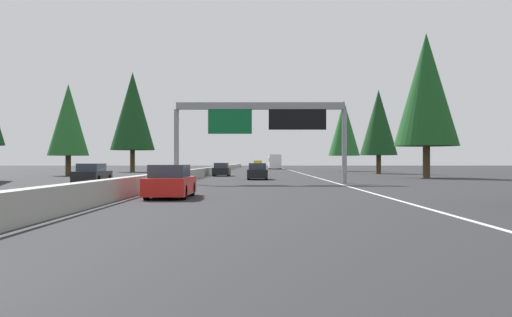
% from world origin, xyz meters
% --- Properties ---
extents(ground_plane, '(320.00, 320.00, 0.00)m').
position_xyz_m(ground_plane, '(60.00, 0.00, 0.00)').
color(ground_plane, '#262628').
extents(median_barrier, '(180.00, 0.56, 0.90)m').
position_xyz_m(median_barrier, '(80.00, 0.30, 0.45)').
color(median_barrier, '#9E9B93').
rests_on(median_barrier, ground).
extents(shoulder_stripe_right, '(160.00, 0.16, 0.01)m').
position_xyz_m(shoulder_stripe_right, '(70.00, -11.52, 0.01)').
color(shoulder_stripe_right, silver).
rests_on(shoulder_stripe_right, ground).
extents(shoulder_stripe_median, '(160.00, 0.16, 0.01)m').
position_xyz_m(shoulder_stripe_median, '(70.00, -0.25, 0.01)').
color(shoulder_stripe_median, silver).
rests_on(shoulder_stripe_median, ground).
extents(sign_gantry_overhead, '(0.50, 12.68, 5.94)m').
position_xyz_m(sign_gantry_overhead, '(34.88, -6.04, 4.73)').
color(sign_gantry_overhead, gray).
rests_on(sign_gantry_overhead, ground).
extents(sedan_far_center, '(4.40, 1.80, 1.47)m').
position_xyz_m(sedan_far_center, '(18.87, -1.82, 0.68)').
color(sedan_far_center, red).
rests_on(sedan_far_center, ground).
extents(sedan_mid_center, '(4.40, 1.80, 1.47)m').
position_xyz_m(sedan_mid_center, '(44.31, -5.62, 0.68)').
color(sedan_mid_center, black).
rests_on(sedan_mid_center, ground).
extents(sedan_mid_left, '(4.40, 1.80, 1.47)m').
position_xyz_m(sedan_mid_left, '(55.95, -1.59, 0.68)').
color(sedan_mid_left, black).
rests_on(sedan_mid_left, ground).
extents(pickup_near_center, '(5.60, 2.00, 1.86)m').
position_xyz_m(pickup_near_center, '(124.52, -5.42, 0.91)').
color(pickup_near_center, '#AD931E').
rests_on(pickup_near_center, ground).
extents(bus_far_left, '(11.50, 2.55, 3.10)m').
position_xyz_m(bus_far_left, '(115.87, -9.12, 1.72)').
color(bus_far_left, white).
rests_on(bus_far_left, ground).
extents(oncoming_near, '(4.40, 1.80, 1.47)m').
position_xyz_m(oncoming_near, '(34.84, 6.47, 0.68)').
color(oncoming_near, black).
rests_on(oncoming_near, ground).
extents(conifer_right_near, '(6.31, 6.31, 14.35)m').
position_xyz_m(conifer_right_near, '(49.21, -22.30, 8.73)').
color(conifer_right_near, '#4C3823').
rests_on(conifer_right_near, ground).
extents(conifer_right_mid, '(4.95, 4.95, 11.25)m').
position_xyz_m(conifer_right_mid, '(68.79, -21.77, 6.84)').
color(conifer_right_mid, '#4C3823').
rests_on(conifer_right_mid, ground).
extents(conifer_right_far, '(5.22, 5.22, 11.85)m').
position_xyz_m(conifer_right_far, '(87.28, -19.93, 7.21)').
color(conifer_right_far, '#4C3823').
rests_on(conifer_right_far, ground).
extents(conifer_left_mid, '(4.59, 4.59, 10.43)m').
position_xyz_m(conifer_left_mid, '(57.21, 15.92, 6.34)').
color(conifer_left_mid, '#4C3823').
rests_on(conifer_left_mid, ground).
extents(conifer_left_far, '(6.79, 6.79, 15.44)m').
position_xyz_m(conifer_left_far, '(79.94, 13.79, 9.40)').
color(conifer_left_far, '#4C3823').
rests_on(conifer_left_far, ground).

